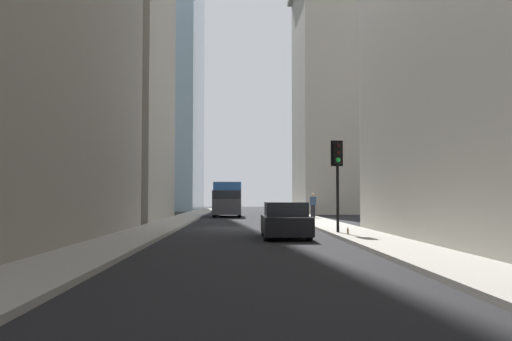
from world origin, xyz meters
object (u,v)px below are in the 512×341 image
Objects in this scene: traffic_light_foreground at (338,164)px; pedestrian at (313,204)px; delivery_truck at (227,199)px; sedan_black at (285,221)px; discarded_bottle at (348,231)px.

traffic_light_foreground is 2.20× the size of pedestrian.
sedan_black is at bearing -173.56° from delivery_truck.
pedestrian is (17.27, -1.17, -1.90)m from traffic_light_foreground.
pedestrian is at bearing -133.18° from delivery_truck.
discarded_bottle is at bearing -170.12° from traffic_light_foreground.
sedan_black is 1.10× the size of traffic_light_foreground.
sedan_black is 2.43× the size of pedestrian.
discarded_bottle is (-24.36, -5.36, -1.21)m from delivery_truck.
traffic_light_foreground is at bearing -167.48° from delivery_truck.
discarded_bottle is at bearing -167.60° from delivery_truck.
traffic_light_foreground reaches higher than sedan_black.
discarded_bottle is (-1.16, -0.20, -2.75)m from traffic_light_foreground.
delivery_truck is 24.97m from discarded_bottle.
discarded_bottle is (0.44, -2.56, -0.42)m from sedan_black.
traffic_light_foreground is (-23.20, -5.15, 1.54)m from delivery_truck.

